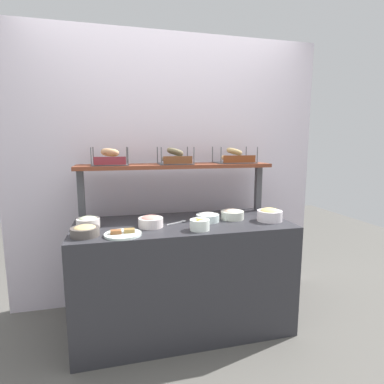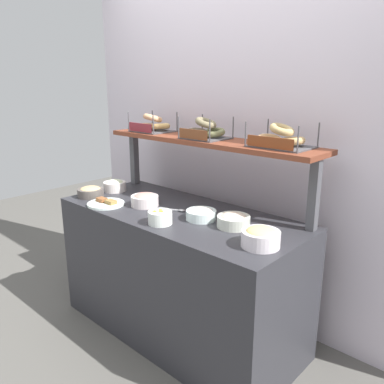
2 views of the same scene
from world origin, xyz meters
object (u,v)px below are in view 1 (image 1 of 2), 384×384
bowl_lox_spread (151,221)px  bagel_basket_poppy (175,158)px  serving_spoon_near_plate (179,222)px  bowl_cream_cheese (208,217)px  bowl_hummus (85,231)px  serving_plate_white (123,234)px  bagel_basket_sesame (234,158)px  bowl_scallion_spread (88,222)px  bowl_potato_salad (232,214)px  bagel_basket_plain (110,159)px  bowl_egg_salad (270,214)px  bowl_fruit_salad (200,224)px

bowl_lox_spread → bagel_basket_poppy: size_ratio=0.65×
serving_spoon_near_plate → bagel_basket_poppy: (0.02, 0.26, 0.47)m
bowl_lox_spread → bagel_basket_poppy: bearing=52.5°
bowl_cream_cheese → bowl_hummus: 0.90m
serving_plate_white → bagel_basket_sesame: bearing=27.6°
bowl_hummus → serving_spoon_near_plate: size_ratio=1.11×
bowl_cream_cheese → serving_plate_white: size_ratio=0.74×
bowl_lox_spread → bagel_basket_poppy: bagel_basket_poppy is taller
bowl_scallion_spread → bagel_basket_sesame: (1.21, 0.26, 0.43)m
bowl_cream_cheese → bowl_hummus: size_ratio=0.98×
bowl_cream_cheese → bowl_lox_spread: bearing=-173.4°
bowl_lox_spread → bagel_basket_poppy: (0.24, 0.32, 0.44)m
bowl_potato_salad → bagel_basket_sesame: bearing=67.1°
bagel_basket_plain → serving_spoon_near_plate: bearing=-28.4°
bowl_potato_salad → bagel_basket_plain: (-0.93, 0.25, 0.44)m
bowl_hummus → bowl_egg_salad: bearing=3.2°
bagel_basket_plain → bowl_scallion_spread: bearing=-124.3°
bowl_egg_salad → serving_spoon_near_plate: 0.71m
bagel_basket_plain → bagel_basket_sesame: (1.04, 0.02, -0.00)m
bowl_cream_cheese → bowl_potato_salad: size_ratio=0.97×
serving_spoon_near_plate → bagel_basket_poppy: 0.54m
bowl_fruit_salad → bowl_potato_salad: size_ratio=0.75×
bowl_cream_cheese → bagel_basket_poppy: bearing=127.4°
serving_spoon_near_plate → bagel_basket_poppy: bearing=85.8°
bowl_cream_cheese → serving_plate_white: bowl_cream_cheese is taller
bowl_egg_salad → bagel_basket_plain: (-1.19, 0.37, 0.43)m
bowl_cream_cheese → bagel_basket_sesame: size_ratio=0.54×
bowl_potato_salad → bagel_basket_sesame: (0.11, 0.27, 0.44)m
bowl_scallion_spread → bagel_basket_sesame: size_ratio=0.49×
bowl_cream_cheese → serving_spoon_near_plate: 0.22m
bowl_cream_cheese → bowl_egg_salad: size_ratio=0.93×
bowl_fruit_salad → bowl_lox_spread: size_ratio=0.78×
bagel_basket_sesame → bowl_hummus: bearing=-158.9°
bowl_lox_spread → bowl_hummus: size_ratio=0.98×
bowl_egg_salad → bowl_potato_salad: size_ratio=1.04×
serving_spoon_near_plate → bagel_basket_plain: bagel_basket_plain is taller
serving_plate_white → serving_spoon_near_plate: size_ratio=1.48×
serving_spoon_near_plate → bowl_cream_cheese: bearing=-1.8°
serving_spoon_near_plate → bowl_egg_salad: bearing=-8.4°
bowl_cream_cheese → bowl_fruit_salad: (-0.12, -0.21, 0.01)m
bowl_cream_cheese → bowl_hummus: (-0.89, -0.17, 0.00)m
bowl_scallion_spread → bowl_potato_salad: (1.10, -0.00, -0.00)m
bowl_lox_spread → bagel_basket_plain: (-0.27, 0.33, 0.43)m
bowl_lox_spread → serving_spoon_near_plate: (0.22, 0.06, -0.04)m
bowl_scallion_spread → bowl_egg_salad: bowl_egg_salad is taller
bowl_egg_salad → bowl_hummus: 1.36m
bowl_scallion_spread → bowl_fruit_salad: size_ratio=1.19×
bowl_scallion_spread → serving_spoon_near_plate: bowl_scallion_spread is taller
bowl_scallion_spread → bowl_egg_salad: (1.36, -0.13, 0.01)m
bowl_cream_cheese → bowl_lox_spread: (-0.45, -0.05, 0.01)m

